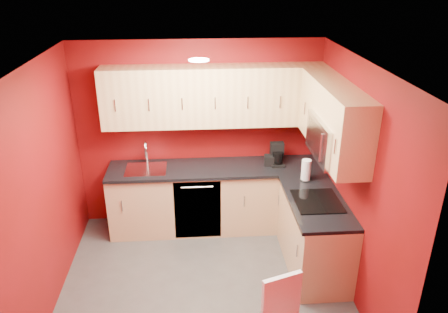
{
  "coord_description": "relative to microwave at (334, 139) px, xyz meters",
  "views": [
    {
      "loc": [
        -0.07,
        -3.96,
        3.35
      ],
      "look_at": [
        0.26,
        0.55,
        1.34
      ],
      "focal_mm": 35.0,
      "sensor_mm": 36.0,
      "label": 1
    }
  ],
  "objects": [
    {
      "name": "microwave",
      "position": [
        0.0,
        0.0,
        0.0
      ],
      "size": [
        0.42,
        0.76,
        0.42
      ],
      "color": "silver",
      "rests_on": "upper_cabinets_right"
    },
    {
      "name": "floor",
      "position": [
        -1.39,
        -0.2,
        -1.66
      ],
      "size": [
        3.2,
        3.2,
        0.0
      ],
      "primitive_type": "plane",
      "color": "#474442",
      "rests_on": "ground"
    },
    {
      "name": "sink",
      "position": [
        -2.09,
        1.0,
        -0.72
      ],
      "size": [
        0.52,
        0.42,
        0.35
      ],
      "color": "silver",
      "rests_on": "countertop_back"
    },
    {
      "name": "napkin_holder",
      "position": [
        -0.49,
        1.0,
        -0.68
      ],
      "size": [
        0.13,
        0.13,
        0.13
      ],
      "primitive_type": null,
      "rotation": [
        0.0,
        0.0,
        -0.08
      ],
      "color": "black",
      "rests_on": "countertop_back"
    },
    {
      "name": "upper_cabinets_back",
      "position": [
        -1.19,
        1.13,
        0.17
      ],
      "size": [
        2.8,
        0.35,
        0.75
      ],
      "primitive_type": "cube",
      "color": "#DFBE7E",
      "rests_on": "wall_back"
    },
    {
      "name": "paper_towel",
      "position": [
        -0.11,
        0.54,
        -0.62
      ],
      "size": [
        0.18,
        0.18,
        0.27
      ],
      "primitive_type": null,
      "rotation": [
        0.0,
        0.0,
        0.18
      ],
      "color": "white",
      "rests_on": "countertop_right"
    },
    {
      "name": "base_cabinets_right",
      "position": [
        -0.09,
        0.05,
        -1.22
      ],
      "size": [
        0.6,
        1.3,
        0.87
      ],
      "primitive_type": "cube",
      "color": "tan",
      "rests_on": "floor"
    },
    {
      "name": "downlight",
      "position": [
        -1.39,
        0.1,
        0.82
      ],
      "size": [
        0.2,
        0.2,
        0.01
      ],
      "primitive_type": "cylinder",
      "color": "white",
      "rests_on": "ceiling"
    },
    {
      "name": "ceiling",
      "position": [
        -1.39,
        -0.2,
        0.84
      ],
      "size": [
        3.2,
        3.2,
        0.0
      ],
      "primitive_type": "plane",
      "rotation": [
        3.14,
        0.0,
        0.0
      ],
      "color": "white",
      "rests_on": "wall_back"
    },
    {
      "name": "upper_cabinets_right",
      "position": [
        0.03,
        0.24,
        0.23
      ],
      "size": [
        0.35,
        1.55,
        0.75
      ],
      "color": "#DFBE7E",
      "rests_on": "wall_right"
    },
    {
      "name": "cooktop",
      "position": [
        -0.11,
        0.0,
        -0.74
      ],
      "size": [
        0.5,
        0.55,
        0.01
      ],
      "primitive_type": "cube",
      "color": "black",
      "rests_on": "countertop_right"
    },
    {
      "name": "wall_back",
      "position": [
        -1.39,
        1.3,
        -0.41
      ],
      "size": [
        3.2,
        0.0,
        3.2
      ],
      "primitive_type": "plane",
      "rotation": [
        1.57,
        0.0,
        0.0
      ],
      "color": "maroon",
      "rests_on": "floor"
    },
    {
      "name": "coffee_maker",
      "position": [
        -0.38,
        1.0,
        -0.6
      ],
      "size": [
        0.18,
        0.24,
        0.29
      ],
      "primitive_type": null,
      "rotation": [
        0.0,
        0.0,
        0.02
      ],
      "color": "black",
      "rests_on": "countertop_back"
    },
    {
      "name": "dishwasher_front",
      "position": [
        -1.44,
        0.71,
        -1.22
      ],
      "size": [
        0.6,
        0.02,
        0.82
      ],
      "primitive_type": "cube",
      "color": "black",
      "rests_on": "base_cabinets_back"
    },
    {
      "name": "wall_left",
      "position": [
        -2.99,
        -0.2,
        -0.41
      ],
      "size": [
        0.0,
        3.0,
        3.0
      ],
      "primitive_type": "plane",
      "rotation": [
        1.57,
        0.0,
        1.57
      ],
      "color": "maroon",
      "rests_on": "floor"
    },
    {
      "name": "countertop_back",
      "position": [
        -1.19,
        0.99,
        -0.77
      ],
      "size": [
        2.8,
        0.63,
        0.04
      ],
      "primitive_type": "cube",
      "color": "black",
      "rests_on": "base_cabinets_back"
    },
    {
      "name": "wall_front",
      "position": [
        -1.39,
        -1.7,
        -0.41
      ],
      "size": [
        3.2,
        0.0,
        3.2
      ],
      "primitive_type": "plane",
      "rotation": [
        -1.57,
        0.0,
        0.0
      ],
      "color": "maroon",
      "rests_on": "floor"
    },
    {
      "name": "countertop_right",
      "position": [
        -0.11,
        0.04,
        -0.77
      ],
      "size": [
        0.63,
        1.27,
        0.04
      ],
      "primitive_type": "cube",
      "color": "black",
      "rests_on": "base_cabinets_right"
    },
    {
      "name": "base_cabinets_back",
      "position": [
        -1.19,
        1.0,
        -1.22
      ],
      "size": [
        2.8,
        0.6,
        0.87
      ],
      "primitive_type": "cube",
      "color": "tan",
      "rests_on": "floor"
    },
    {
      "name": "wall_right",
      "position": [
        0.21,
        -0.2,
        -0.41
      ],
      "size": [
        0.0,
        3.0,
        3.0
      ],
      "primitive_type": "plane",
      "rotation": [
        1.57,
        0.0,
        -1.57
      ],
      "color": "maroon",
      "rests_on": "floor"
    }
  ]
}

